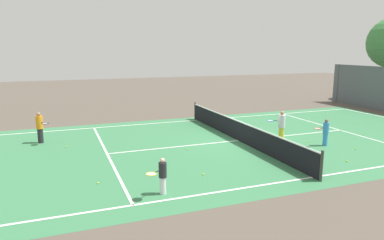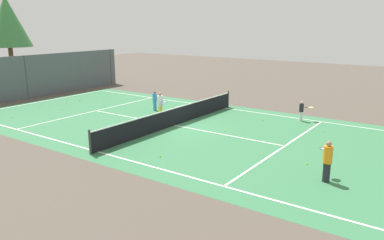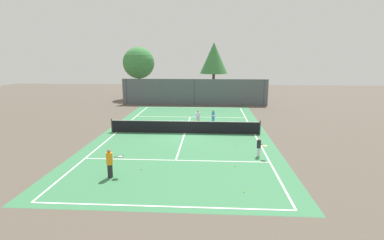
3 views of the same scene
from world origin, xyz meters
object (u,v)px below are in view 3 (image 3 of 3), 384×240
Objects in this scene: tennis_ball_3 at (239,126)px; player_2 at (259,147)px; player_1 at (198,119)px; tennis_ball_0 at (141,169)px; player_0 at (213,117)px; tennis_ball_11 at (244,192)px; player_3 at (110,163)px; tennis_ball_8 at (204,125)px; tennis_ball_13 at (235,166)px; tennis_ball_6 at (238,147)px; tennis_ball_12 at (190,143)px; tennis_ball_4 at (207,110)px; tennis_ball_1 at (154,111)px; tennis_ball_2 at (198,110)px; tennis_ball_5 at (120,141)px; tennis_ball_10 at (202,116)px; tennis_ball_7 at (182,113)px; tennis_ball_9 at (224,122)px.

player_2 is at bearing -86.57° from tennis_ball_3.
player_1 is 23.16× the size of tennis_ball_0.
player_0 is 13.87m from tennis_ball_11.
player_0 is 2.02m from player_1.
player_3 is (-8.04, -3.75, 0.17)m from player_2.
tennis_ball_13 is (1.95, -10.16, 0.00)m from tennis_ball_8.
tennis_ball_6 is 1.00× the size of tennis_ball_12.
player_2 reaches higher than tennis_ball_4.
tennis_ball_2 is at bearing 13.08° from tennis_ball_1.
player_1 is at bearing 39.68° from tennis_ball_5.
tennis_ball_10 and tennis_ball_12 have the same top height.
tennis_ball_1 is (-1.15, 18.21, -0.75)m from player_3.
tennis_ball_8 is 1.00× the size of tennis_ball_13.
tennis_ball_7 is at bearing 114.96° from tennis_ball_8.
tennis_ball_2 is at bearing 97.05° from tennis_ball_8.
tennis_ball_8 is (-0.79, -0.32, -0.63)m from player_0.
tennis_ball_8 is at bearing -47.12° from tennis_ball_1.
tennis_ball_9 is at bearing 40.76° from player_0.
tennis_ball_7 is 1.00× the size of tennis_ball_11.
tennis_ball_13 is at bearing -83.73° from player_0.
player_3 is 22.79× the size of tennis_ball_8.
tennis_ball_7 is at bearing 83.64° from player_3.
tennis_ball_2 is at bearing 79.41° from player_3.
tennis_ball_6 is 1.00× the size of tennis_ball_10.
player_1 is at bearing 74.76° from tennis_ball_0.
tennis_ball_5 is 1.00× the size of tennis_ball_10.
player_0 is 8.66m from tennis_ball_1.
tennis_ball_0 and tennis_ball_5 have the same top height.
tennis_ball_9 is (-1.26, 1.72, 0.00)m from tennis_ball_3.
tennis_ball_0 is at bearing 40.54° from player_3.
tennis_ball_2 and tennis_ball_5 have the same top height.
tennis_ball_3 is at bearing -62.85° from tennis_ball_2.
player_1 is 23.16× the size of tennis_ball_4.
tennis_ball_11 is 3.31m from tennis_ball_13.
tennis_ball_4 is 1.00× the size of tennis_ball_10.
tennis_ball_12 is at bearing 150.93° from player_2.
tennis_ball_2 is (-1.68, 6.87, -0.63)m from player_0.
tennis_ball_13 is at bearing -74.61° from player_1.
tennis_ball_2 is (3.61, 19.32, -0.75)m from player_3.
tennis_ball_3 is 6.03m from tennis_ball_6.
tennis_ball_1 and tennis_ball_11 have the same top height.
tennis_ball_6 is at bearing -5.83° from tennis_ball_5.
tennis_ball_7 is at bearing -11.42° from tennis_ball_1.
tennis_ball_2 and tennis_ball_8 have the same top height.
tennis_ball_6 is 6.95m from tennis_ball_11.
player_0 is 10.57m from tennis_ball_13.
tennis_ball_11 is at bearing -84.59° from player_0.
player_0 is 19.19× the size of tennis_ball_13.
tennis_ball_2 and tennis_ball_9 have the same top height.
player_2 is (2.75, -8.70, -0.05)m from player_0.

